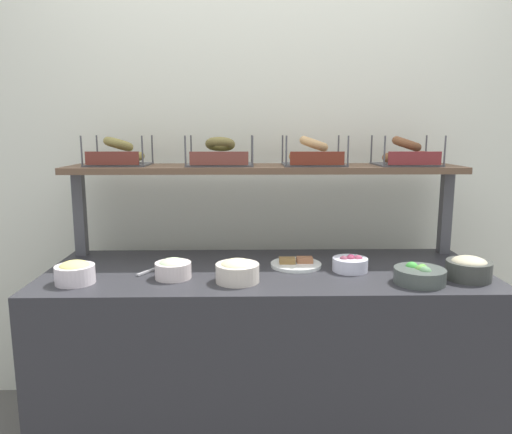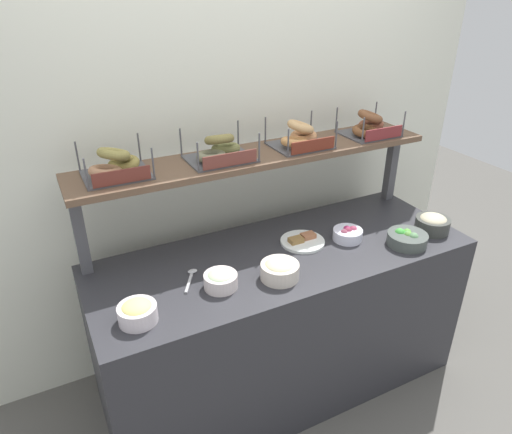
# 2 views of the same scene
# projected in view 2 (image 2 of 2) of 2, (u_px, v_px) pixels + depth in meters

# --- Properties ---
(ground_plane) EXTENTS (8.00, 8.00, 0.00)m
(ground_plane) POSITION_uv_depth(u_px,v_px,m) (280.00, 380.00, 2.66)
(ground_plane) COLOR #595651
(back_wall) EXTENTS (3.08, 0.06, 2.40)m
(back_wall) POSITION_uv_depth(u_px,v_px,m) (235.00, 151.00, 2.54)
(back_wall) COLOR white
(back_wall) RESTS_ON ground_plane
(deli_counter) EXTENTS (1.88, 0.70, 0.85)m
(deli_counter) POSITION_uv_depth(u_px,v_px,m) (281.00, 321.00, 2.46)
(deli_counter) COLOR #2D2D33
(deli_counter) RESTS_ON ground_plane
(shelf_riser_left) EXTENTS (0.05, 0.05, 0.40)m
(shelf_riser_left) POSITION_uv_depth(u_px,v_px,m) (80.00, 233.00, 2.04)
(shelf_riser_left) COLOR #4C4C51
(shelf_riser_left) RESTS_ON deli_counter
(shelf_riser_right) EXTENTS (0.05, 0.05, 0.40)m
(shelf_riser_right) POSITION_uv_depth(u_px,v_px,m) (391.00, 167.00, 2.74)
(shelf_riser_right) COLOR #4C4C51
(shelf_riser_right) RESTS_ON deli_counter
(upper_shelf) EXTENTS (1.84, 0.32, 0.03)m
(upper_shelf) POSITION_uv_depth(u_px,v_px,m) (259.00, 156.00, 2.29)
(upper_shelf) COLOR brown
(upper_shelf) RESTS_ON shelf_riser_left
(bowl_scallion_spread) EXTENTS (0.15, 0.15, 0.08)m
(bowl_scallion_spread) POSITION_uv_depth(u_px,v_px,m) (221.00, 279.00, 2.00)
(bowl_scallion_spread) COLOR white
(bowl_scallion_spread) RESTS_ON deli_counter
(bowl_veggie_mix) EXTENTS (0.20, 0.20, 0.08)m
(bowl_veggie_mix) POSITION_uv_depth(u_px,v_px,m) (407.00, 238.00, 2.33)
(bowl_veggie_mix) COLOR #4A524E
(bowl_veggie_mix) RESTS_ON deli_counter
(bowl_tuna_salad) EXTENTS (0.18, 0.18, 0.10)m
(bowl_tuna_salad) POSITION_uv_depth(u_px,v_px,m) (433.00, 223.00, 2.44)
(bowl_tuna_salad) COLOR #3F423D
(bowl_tuna_salad) RESTS_ON deli_counter
(bowl_potato_salad) EXTENTS (0.17, 0.17, 0.09)m
(bowl_potato_salad) POSITION_uv_depth(u_px,v_px,m) (280.00, 269.00, 2.06)
(bowl_potato_salad) COLOR silver
(bowl_potato_salad) RESTS_ON deli_counter
(bowl_beet_salad) EXTENTS (0.15, 0.15, 0.07)m
(bowl_beet_salad) POSITION_uv_depth(u_px,v_px,m) (348.00, 234.00, 2.37)
(bowl_beet_salad) COLOR white
(bowl_beet_salad) RESTS_ON deli_counter
(bowl_egg_salad) EXTENTS (0.15, 0.15, 0.09)m
(bowl_egg_salad) POSITION_uv_depth(u_px,v_px,m) (137.00, 312.00, 1.80)
(bowl_egg_salad) COLOR white
(bowl_egg_salad) RESTS_ON deli_counter
(serving_plate_white) EXTENTS (0.22, 0.22, 0.04)m
(serving_plate_white) POSITION_uv_depth(u_px,v_px,m) (302.00, 241.00, 2.35)
(serving_plate_white) COLOR white
(serving_plate_white) RESTS_ON deli_counter
(serving_spoon_near_plate) EXTENTS (0.11, 0.16, 0.01)m
(serving_spoon_near_plate) POSITION_uv_depth(u_px,v_px,m) (191.00, 276.00, 2.08)
(serving_spoon_near_plate) COLOR #B7B7BC
(serving_spoon_near_plate) RESTS_ON deli_counter
(bagel_basket_everything) EXTENTS (0.29, 0.25, 0.14)m
(bagel_basket_everything) POSITION_uv_depth(u_px,v_px,m) (115.00, 166.00, 2.00)
(bagel_basket_everything) COLOR #4C4C51
(bagel_basket_everything) RESTS_ON upper_shelf
(bagel_basket_poppy) EXTENTS (0.31, 0.24, 0.14)m
(bagel_basket_poppy) POSITION_uv_depth(u_px,v_px,m) (220.00, 150.00, 2.18)
(bagel_basket_poppy) COLOR #4C4C51
(bagel_basket_poppy) RESTS_ON upper_shelf
(bagel_basket_sesame) EXTENTS (0.29, 0.26, 0.14)m
(bagel_basket_sesame) POSITION_uv_depth(u_px,v_px,m) (300.00, 137.00, 2.35)
(bagel_basket_sesame) COLOR #4C4C51
(bagel_basket_sesame) RESTS_ON upper_shelf
(bagel_basket_cinnamon_raisin) EXTENTS (0.28, 0.24, 0.14)m
(bagel_basket_cinnamon_raisin) POSITION_uv_depth(u_px,v_px,m) (369.00, 126.00, 2.52)
(bagel_basket_cinnamon_raisin) COLOR #4C4C51
(bagel_basket_cinnamon_raisin) RESTS_ON upper_shelf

